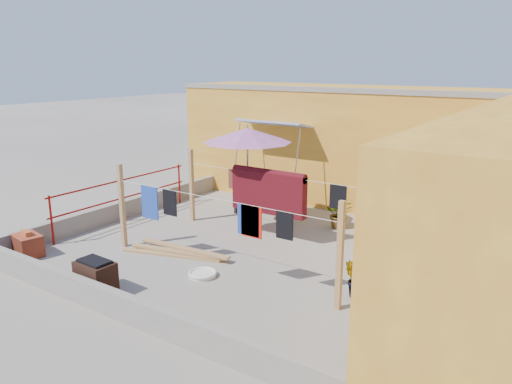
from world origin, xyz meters
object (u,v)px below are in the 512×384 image
brick_stack (28,245)px  brazier (96,277)px  outdoor_table (267,187)px  plant_back_a (340,214)px  water_jug_b (456,263)px  white_basin (203,274)px  water_jug_a (422,273)px  green_hose (418,232)px  patio_umbrella (247,136)px

brick_stack → brazier: 2.56m
outdoor_table → brick_stack: bearing=-114.7°
plant_back_a → water_jug_b: bearing=-21.1°
white_basin → plant_back_a: 4.10m
brick_stack → water_jug_a: 7.75m
outdoor_table → white_basin: bearing=-73.4°
brick_stack → green_hose: size_ratio=1.35×
green_hose → white_basin: bearing=-118.8°
outdoor_table → patio_umbrella: bearing=-77.8°
brazier → outdoor_table: bearing=91.4°
outdoor_table → water_jug_b: (5.00, -1.14, -0.55)m
white_basin → water_jug_b: water_jug_b is taller
patio_umbrella → white_basin: 3.63m
brick_stack → water_jug_b: 8.45m
white_basin → plant_back_a: plant_back_a is taller
water_jug_b → green_hose: bearing=124.5°
white_basin → plant_back_a: (0.89, 3.99, 0.30)m
outdoor_table → white_basin: size_ratio=3.42×
water_jug_b → brick_stack: bearing=-151.1°
patio_umbrella → brick_stack: patio_umbrella is taller
water_jug_a → green_hose: bearing=108.2°
plant_back_a → outdoor_table: bearing=179.6°
patio_umbrella → white_basin: bearing=-71.5°
brazier → green_hose: 7.19m
water_jug_a → white_basin: bearing=-148.0°
brick_stack → green_hose: bearing=43.7°
brazier → water_jug_a: bearing=39.5°
brick_stack → green_hose: brick_stack is taller
plant_back_a → patio_umbrella: bearing=-146.2°
brick_stack → water_jug_a: brick_stack is taller
patio_umbrella → brick_stack: size_ratio=3.80×
brick_stack → green_hose: (6.16, 5.89, -0.20)m
patio_umbrella → outdoor_table: 1.95m
green_hose → water_jug_b: bearing=-55.5°
water_jug_a → water_jug_b: 0.84m
white_basin → water_jug_b: bearing=37.0°
white_basin → green_hose: size_ratio=1.05×
brick_stack → water_jug_a: bearing=25.6°
water_jug_b → green_hose: size_ratio=0.74×
brick_stack → water_jug_b: (7.40, 4.08, -0.07)m
brick_stack → white_basin: (3.60, 1.22, -0.18)m
brick_stack → white_basin: size_ratio=1.29×
brazier → water_jug_a: 5.77m
water_jug_a → patio_umbrella: bearing=171.5°
brazier → plant_back_a: bearing=70.6°
outdoor_table → plant_back_a: bearing=-0.4°
white_basin → green_hose: bearing=61.2°
outdoor_table → plant_back_a: size_ratio=2.60×
brick_stack → brazier: bearing=-7.2°
brick_stack → green_hose: 8.52m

